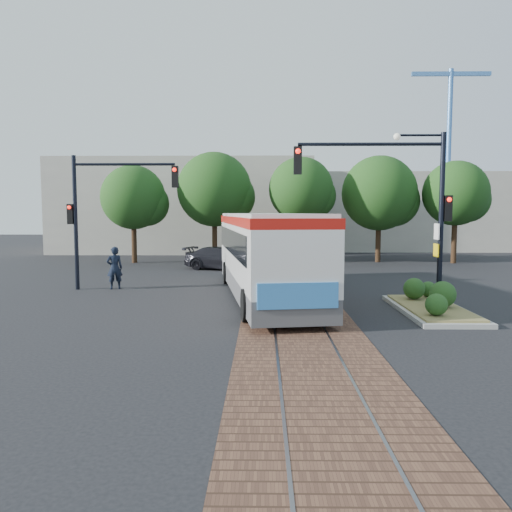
# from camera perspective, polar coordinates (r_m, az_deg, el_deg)

# --- Properties ---
(ground) EXTENTS (120.00, 120.00, 0.00)m
(ground) POSITION_cam_1_polar(r_m,az_deg,el_deg) (18.62, 4.19, -5.76)
(ground) COLOR black
(ground) RESTS_ON ground
(trackbed) EXTENTS (3.60, 40.00, 0.02)m
(trackbed) POSITION_cam_1_polar(r_m,az_deg,el_deg) (22.56, 3.59, -3.85)
(trackbed) COLOR brown
(trackbed) RESTS_ON ground
(tree_row) EXTENTS (26.40, 5.60, 7.67)m
(tree_row) POSITION_cam_1_polar(r_m,az_deg,el_deg) (34.78, 4.64, 7.25)
(tree_row) COLOR #382314
(tree_row) RESTS_ON ground
(warehouses) EXTENTS (40.00, 13.00, 8.00)m
(warehouses) POSITION_cam_1_polar(r_m,az_deg,el_deg) (47.01, 1.49, 5.41)
(warehouses) COLOR #ADA899
(warehouses) RESTS_ON ground
(crane) EXTENTS (8.00, 0.50, 18.00)m
(crane) POSITION_cam_1_polar(r_m,az_deg,el_deg) (56.13, 21.18, 12.25)
(crane) COLOR #3F72B2
(crane) RESTS_ON ground
(city_bus) EXTENTS (4.55, 13.08, 3.43)m
(city_bus) POSITION_cam_1_polar(r_m,az_deg,el_deg) (20.43, 0.97, 0.62)
(city_bus) COLOR #49494C
(city_bus) RESTS_ON ground
(traffic_island) EXTENTS (2.20, 5.20, 1.13)m
(traffic_island) POSITION_cam_1_polar(r_m,az_deg,el_deg) (18.61, 19.41, -5.01)
(traffic_island) COLOR gray
(traffic_island) RESTS_ON ground
(signal_pole_main) EXTENTS (5.49, 0.46, 6.00)m
(signal_pole_main) POSITION_cam_1_polar(r_m,az_deg,el_deg) (18.16, 16.79, 6.95)
(signal_pole_main) COLOR black
(signal_pole_main) RESTS_ON ground
(signal_pole_left) EXTENTS (4.99, 0.34, 6.00)m
(signal_pole_left) POSITION_cam_1_polar(r_m,az_deg,el_deg) (23.42, -17.38, 5.73)
(signal_pole_left) COLOR black
(signal_pole_left) RESTS_ON ground
(officer) EXTENTS (0.83, 0.70, 1.93)m
(officer) POSITION_cam_1_polar(r_m,az_deg,el_deg) (23.49, -15.86, -1.32)
(officer) COLOR black
(officer) RESTS_ON ground
(parked_car) EXTENTS (5.12, 3.41, 1.38)m
(parked_car) POSITION_cam_1_polar(r_m,az_deg,el_deg) (30.44, -3.84, -0.26)
(parked_car) COLOR black
(parked_car) RESTS_ON ground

